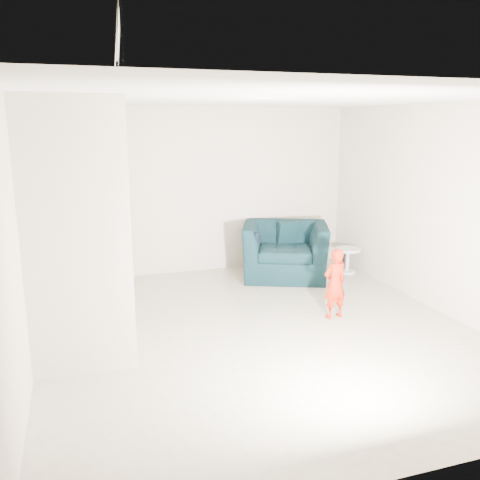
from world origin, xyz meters
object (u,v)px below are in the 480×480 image
object	(u,v)px
toddler	(335,284)
side_table	(348,256)
staircase	(79,257)
armchair	(285,250)

from	to	relation	value
toddler	side_table	distance (m)	2.11
side_table	staircase	size ratio (longest dim) A/B	0.11
armchair	staircase	bearing A→B (deg)	-132.90
side_table	staircase	world-z (taller)	staircase
side_table	staircase	distance (m)	4.50
toddler	side_table	bearing A→B (deg)	-134.98
toddler	staircase	size ratio (longest dim) A/B	0.25
armchair	side_table	world-z (taller)	armchair
armchair	toddler	size ratio (longest dim) A/B	1.47
armchair	toddler	bearing A→B (deg)	-70.61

